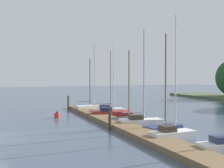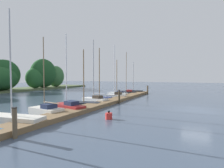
{
  "view_description": "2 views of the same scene",
  "coord_description": "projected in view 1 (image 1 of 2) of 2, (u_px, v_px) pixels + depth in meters",
  "views": [
    {
      "loc": [
        18.96,
        0.75,
        3.9
      ],
      "look_at": [
        -4.47,
        10.15,
        3.12
      ],
      "focal_mm": 45.25,
      "sensor_mm": 36.0,
      "label": 1
    },
    {
      "loc": [
        -18.12,
        -0.25,
        3.11
      ],
      "look_at": [
        2.94,
        10.13,
        2.1
      ],
      "focal_mm": 28.57,
      "sensor_mm": 36.0,
      "label": 2
    }
  ],
  "objects": [
    {
      "name": "mooring_piling_1",
      "position": [
        110.0,
        119.0,
        19.93
      ],
      "size": [
        0.24,
        0.24,
        1.57
      ],
      "color": "#3D3323",
      "rests_on": "ground"
    },
    {
      "name": "sailboat_1",
      "position": [
        94.0,
        107.0,
        31.3
      ],
      "size": [
        1.8,
        4.21,
        7.37
      ],
      "rotation": [
        0.0,
        0.0,
        1.74
      ],
      "color": "silver",
      "rests_on": "ground"
    },
    {
      "name": "sailboat_5",
      "position": [
        142.0,
        120.0,
        21.64
      ],
      "size": [
        1.61,
        3.55,
        7.4
      ],
      "rotation": [
        0.0,
        0.0,
        1.42
      ],
      "color": "white",
      "rests_on": "ground"
    },
    {
      "name": "sailboat_4",
      "position": [
        128.0,
        118.0,
        23.65
      ],
      "size": [
        1.9,
        3.43,
        5.98
      ],
      "rotation": [
        0.0,
        0.0,
        1.79
      ],
      "color": "#232833",
      "rests_on": "ground"
    },
    {
      "name": "channel_buoy_0",
      "position": [
        57.0,
        115.0,
        25.74
      ],
      "size": [
        0.51,
        0.51,
        0.63
      ],
      "color": "red",
      "rests_on": "ground"
    },
    {
      "name": "mooring_piling_0",
      "position": [
        68.0,
        103.0,
        31.86
      ],
      "size": [
        0.27,
        0.27,
        1.58
      ],
      "color": "brown",
      "rests_on": "ground"
    },
    {
      "name": "dock_pier",
      "position": [
        122.0,
        126.0,
        20.82
      ],
      "size": [
        27.99,
        1.8,
        0.35
      ],
      "color": "brown",
      "rests_on": "ground"
    },
    {
      "name": "sailboat_7",
      "position": [
        173.0,
        133.0,
        16.95
      ],
      "size": [
        1.17,
        3.08,
        7.51
      ],
      "rotation": [
        0.0,
        0.0,
        1.62
      ],
      "color": "white",
      "rests_on": "ground"
    },
    {
      "name": "sailboat_3",
      "position": [
        112.0,
        113.0,
        26.36
      ],
      "size": [
        1.99,
        3.9,
        6.97
      ],
      "rotation": [
        0.0,
        0.0,
        1.33
      ],
      "color": "maroon",
      "rests_on": "ground"
    },
    {
      "name": "sailboat_6",
      "position": [
        165.0,
        125.0,
        19.74
      ],
      "size": [
        1.64,
        3.12,
        6.81
      ],
      "rotation": [
        0.0,
        0.0,
        1.77
      ],
      "color": "navy",
      "rests_on": "ground"
    },
    {
      "name": "sailboat_2",
      "position": [
        109.0,
        110.0,
        28.51
      ],
      "size": [
        1.72,
        3.4,
        6.32
      ],
      "rotation": [
        0.0,
        0.0,
        1.43
      ],
      "color": "silver",
      "rests_on": "ground"
    },
    {
      "name": "sailboat_0",
      "position": [
        89.0,
        106.0,
        33.75
      ],
      "size": [
        1.93,
        3.77,
        5.88
      ],
      "rotation": [
        0.0,
        0.0,
        1.74
      ],
      "color": "#285684",
      "rests_on": "ground"
    }
  ]
}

